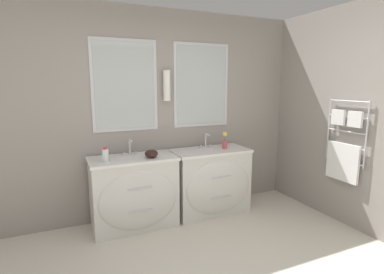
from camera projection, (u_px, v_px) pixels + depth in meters
wall_back at (148, 114)px, 3.78m from camera, size 5.75×0.17×2.60m
wall_right at (344, 117)px, 3.59m from camera, size 0.13×4.04×2.60m
vanity_left at (135, 193)px, 3.51m from camera, size 1.00×0.58×0.85m
vanity_right at (211, 181)px, 3.92m from camera, size 1.00×0.58×0.85m
faucet_left at (130, 147)px, 3.56m from camera, size 0.17×0.12×0.20m
faucet_right at (206, 141)px, 3.97m from camera, size 0.17×0.12×0.20m
toiletry_bottle at (105, 155)px, 3.25m from camera, size 0.07×0.07×0.17m
amenity_bowl at (151, 154)px, 3.45m from camera, size 0.15×0.15×0.09m
flower_vase at (225, 141)px, 3.92m from camera, size 0.07×0.07×0.22m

